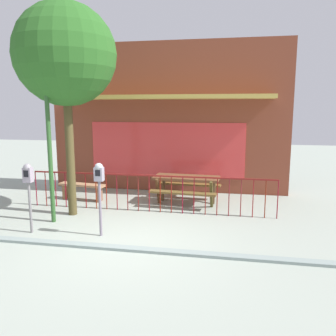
{
  "coord_description": "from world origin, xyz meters",
  "views": [
    {
      "loc": [
        2.08,
        -6.41,
        2.66
      ],
      "look_at": [
        0.42,
        2.47,
        1.09
      ],
      "focal_mm": 37.28,
      "sensor_mm": 36.0,
      "label": 1
    }
  ],
  "objects_px": {
    "patio_bench": "(82,188)",
    "street_tree": "(65,56)",
    "street_lamp": "(48,117)",
    "parking_meter_near": "(99,180)",
    "picnic_table_left": "(186,182)",
    "parking_meter_far": "(28,180)"
  },
  "relations": [
    {
      "from": "patio_bench",
      "to": "street_lamp",
      "type": "bearing_deg",
      "value": -85.24
    },
    {
      "from": "parking_meter_near",
      "to": "street_lamp",
      "type": "relative_size",
      "value": 0.42
    },
    {
      "from": "picnic_table_left",
      "to": "street_lamp",
      "type": "xyz_separation_m",
      "value": [
        -2.87,
        -2.14,
        1.84
      ]
    },
    {
      "from": "parking_meter_near",
      "to": "parking_meter_far",
      "type": "height_order",
      "value": "parking_meter_near"
    },
    {
      "from": "patio_bench",
      "to": "parking_meter_near",
      "type": "distance_m",
      "value": 3.2
    },
    {
      "from": "patio_bench",
      "to": "picnic_table_left",
      "type": "bearing_deg",
      "value": 2.91
    },
    {
      "from": "parking_meter_near",
      "to": "parking_meter_far",
      "type": "distance_m",
      "value": 1.54
    },
    {
      "from": "picnic_table_left",
      "to": "patio_bench",
      "type": "xyz_separation_m",
      "value": [
        -3.03,
        -0.15,
        -0.26
      ]
    },
    {
      "from": "picnic_table_left",
      "to": "parking_meter_near",
      "type": "bearing_deg",
      "value": -117.11
    },
    {
      "from": "patio_bench",
      "to": "street_tree",
      "type": "height_order",
      "value": "street_tree"
    },
    {
      "from": "picnic_table_left",
      "to": "patio_bench",
      "type": "relative_size",
      "value": 1.32
    },
    {
      "from": "patio_bench",
      "to": "street_tree",
      "type": "bearing_deg",
      "value": -75.5
    },
    {
      "from": "street_lamp",
      "to": "picnic_table_left",
      "type": "bearing_deg",
      "value": 36.72
    },
    {
      "from": "street_tree",
      "to": "street_lamp",
      "type": "xyz_separation_m",
      "value": [
        -0.19,
        -0.62,
        -1.41
      ]
    },
    {
      "from": "street_tree",
      "to": "parking_meter_near",
      "type": "bearing_deg",
      "value": -45.67
    },
    {
      "from": "patio_bench",
      "to": "street_tree",
      "type": "distance_m",
      "value": 3.78
    },
    {
      "from": "parking_meter_far",
      "to": "street_tree",
      "type": "bearing_deg",
      "value": 78.22
    },
    {
      "from": "picnic_table_left",
      "to": "street_tree",
      "type": "relative_size",
      "value": 0.37
    },
    {
      "from": "patio_bench",
      "to": "street_lamp",
      "type": "height_order",
      "value": "street_lamp"
    },
    {
      "from": "parking_meter_far",
      "to": "street_tree",
      "type": "xyz_separation_m",
      "value": [
        0.29,
        1.38,
        2.7
      ]
    },
    {
      "from": "patio_bench",
      "to": "parking_meter_far",
      "type": "xyz_separation_m",
      "value": [
        0.06,
        -2.74,
        0.81
      ]
    },
    {
      "from": "parking_meter_far",
      "to": "street_tree",
      "type": "relative_size",
      "value": 0.3
    }
  ]
}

